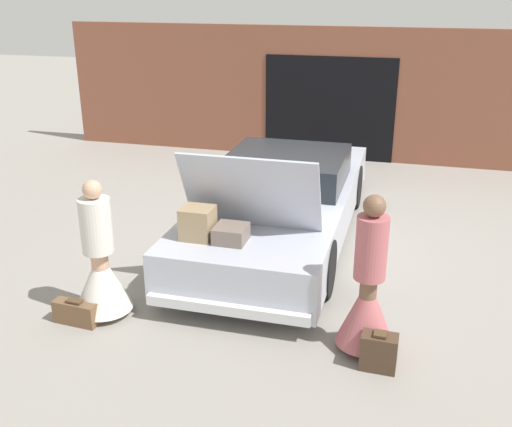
% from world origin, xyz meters
% --- Properties ---
extents(ground_plane, '(40.00, 40.00, 0.00)m').
position_xyz_m(ground_plane, '(0.00, 0.00, 0.00)').
color(ground_plane, gray).
extents(garage_wall_back, '(12.00, 0.14, 2.80)m').
position_xyz_m(garage_wall_back, '(0.00, 4.63, 1.39)').
color(garage_wall_back, brown).
rests_on(garage_wall_back, ground_plane).
extents(car, '(2.02, 5.44, 1.81)m').
position_xyz_m(car, '(-0.00, 0.01, 0.58)').
color(car, '#B2B7C6').
rests_on(car, ground_plane).
extents(person_left, '(0.68, 0.68, 1.65)m').
position_xyz_m(person_left, '(-1.51, -2.72, 0.58)').
color(person_left, tan).
rests_on(person_left, ground_plane).
extents(person_right, '(0.62, 0.62, 1.74)m').
position_xyz_m(person_right, '(1.51, -2.66, 0.62)').
color(person_right, brown).
rests_on(person_right, ground_plane).
extents(suitcase_beside_left_person, '(0.54, 0.20, 0.30)m').
position_xyz_m(suitcase_beside_left_person, '(-1.71, -3.01, 0.14)').
color(suitcase_beside_left_person, brown).
rests_on(suitcase_beside_left_person, ground_plane).
extents(suitcase_beside_right_person, '(0.37, 0.23, 0.42)m').
position_xyz_m(suitcase_beside_right_person, '(1.68, -2.98, 0.19)').
color(suitcase_beside_right_person, '#473323').
rests_on(suitcase_beside_right_person, ground_plane).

